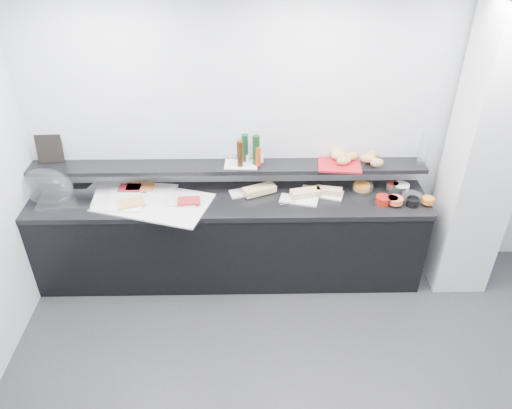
{
  "coord_description": "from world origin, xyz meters",
  "views": [
    {
      "loc": [
        -0.51,
        -2.09,
        3.36
      ],
      "look_at": [
        -0.45,
        1.45,
        1.0
      ],
      "focal_mm": 35.0,
      "sensor_mm": 36.0,
      "label": 1
    }
  ],
  "objects_px": {
    "condiment_tray": "(241,164)",
    "sandwich_plate_mid": "(299,200)",
    "framed_print": "(50,149)",
    "bread_tray": "(339,165)",
    "carafe": "(424,150)",
    "cloche_base": "(67,201)"
  },
  "relations": [
    {
      "from": "framed_print",
      "to": "bread_tray",
      "type": "xyz_separation_m",
      "value": [
        2.62,
        -0.14,
        -0.12
      ]
    },
    {
      "from": "framed_print",
      "to": "condiment_tray",
      "type": "distance_m",
      "value": 1.74
    },
    {
      "from": "condiment_tray",
      "to": "bread_tray",
      "type": "distance_m",
      "value": 0.89
    },
    {
      "from": "cloche_base",
      "to": "bread_tray",
      "type": "xyz_separation_m",
      "value": [
        2.45,
        0.18,
        0.24
      ]
    },
    {
      "from": "sandwich_plate_mid",
      "to": "condiment_tray",
      "type": "xyz_separation_m",
      "value": [
        -0.52,
        0.22,
        0.25
      ]
    },
    {
      "from": "sandwich_plate_mid",
      "to": "framed_print",
      "type": "xyz_separation_m",
      "value": [
        -2.25,
        0.32,
        0.37
      ]
    },
    {
      "from": "framed_print",
      "to": "condiment_tray",
      "type": "height_order",
      "value": "framed_print"
    },
    {
      "from": "condiment_tray",
      "to": "cloche_base",
      "type": "bearing_deg",
      "value": -169.48
    },
    {
      "from": "condiment_tray",
      "to": "bread_tray",
      "type": "relative_size",
      "value": 0.77
    },
    {
      "from": "framed_print",
      "to": "carafe",
      "type": "relative_size",
      "value": 0.87
    },
    {
      "from": "cloche_base",
      "to": "framed_print",
      "type": "distance_m",
      "value": 0.51
    },
    {
      "from": "cloche_base",
      "to": "carafe",
      "type": "relative_size",
      "value": 1.57
    },
    {
      "from": "cloche_base",
      "to": "condiment_tray",
      "type": "xyz_separation_m",
      "value": [
        1.56,
        0.21,
        0.24
      ]
    },
    {
      "from": "condiment_tray",
      "to": "sandwich_plate_mid",
      "type": "bearing_deg",
      "value": -20.5
    },
    {
      "from": "bread_tray",
      "to": "sandwich_plate_mid",
      "type": "bearing_deg",
      "value": -147.61
    },
    {
      "from": "cloche_base",
      "to": "carafe",
      "type": "distance_m",
      "value": 3.22
    },
    {
      "from": "condiment_tray",
      "to": "carafe",
      "type": "bearing_deg",
      "value": 1.91
    },
    {
      "from": "bread_tray",
      "to": "carafe",
      "type": "bearing_deg",
      "value": 7.12
    },
    {
      "from": "framed_print",
      "to": "condiment_tray",
      "type": "relative_size",
      "value": 0.88
    },
    {
      "from": "sandwich_plate_mid",
      "to": "bread_tray",
      "type": "distance_m",
      "value": 0.49
    },
    {
      "from": "framed_print",
      "to": "bread_tray",
      "type": "relative_size",
      "value": 0.68
    },
    {
      "from": "bread_tray",
      "to": "framed_print",
      "type": "bearing_deg",
      "value": -176.94
    }
  ]
}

